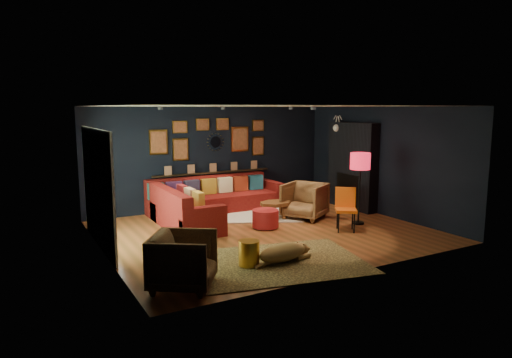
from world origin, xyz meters
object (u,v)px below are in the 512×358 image
orange_chair (346,205)px  armchair_left (183,258)px  coffee_table (276,205)px  sectional (204,204)px  gold_stool (249,253)px  pouf (265,218)px  floor_lamp (360,164)px  armchair_right (305,199)px  dog (283,249)px

orange_chair → armchair_left: bearing=-127.8°
coffee_table → sectional: bearing=142.5°
sectional → orange_chair: 3.33m
gold_stool → sectional: bearing=78.9°
pouf → gold_stool: 2.42m
coffee_table → gold_stool: 3.21m
gold_stool → floor_lamp: (3.44, 1.25, 1.12)m
sectional → orange_chair: size_ratio=3.77×
pouf → sectional: bearing=115.6°
armchair_right → armchair_left: bearing=-87.6°
pouf → gold_stool: size_ratio=1.33×
armchair_right → dog: (-2.10, -2.36, -0.24)m
sectional → floor_lamp: (2.75, -2.27, 1.02)m
armchair_left → armchair_right: armchair_right is taller
floor_lamp → pouf: bearing=160.9°
gold_stool → dog: size_ratio=0.33×
armchair_left → coffee_table: bearing=-15.1°
gold_stool → orange_chair: 3.03m
armchair_right → dog: bearing=-72.8°
floor_lamp → sectional: bearing=140.5°
orange_chair → gold_stool: bearing=-126.6°
gold_stool → dog: bearing=-8.5°
armchair_right → floor_lamp: (0.75, -1.02, 0.88)m
orange_chair → floor_lamp: (0.60, 0.26, 0.81)m
gold_stool → coffee_table: bearing=50.7°
gold_stool → armchair_right: bearing=40.1°
coffee_table → orange_chair: bearing=-61.5°
armchair_left → orange_chair: 4.31m
pouf → armchair_left: (-2.69, -2.28, 0.23)m
armchair_left → armchair_right: size_ratio=0.96×
sectional → armchair_right: (2.00, -1.25, 0.14)m
orange_chair → dog: bearing=-120.1°
pouf → armchair_right: 1.31m
pouf → orange_chair: size_ratio=0.63×
orange_chair → floor_lamp: size_ratio=0.57×
armchair_left → floor_lamp: floor_lamp is taller
sectional → coffee_table: (1.34, -1.03, 0.02)m
coffee_table → armchair_right: (0.66, -0.22, 0.12)m
armchair_right → dog: armchair_right is taller
pouf → floor_lamp: (2.00, -0.69, 1.13)m
coffee_table → orange_chair: (0.81, -1.50, 0.19)m
dog → armchair_right: bearing=39.6°
gold_stool → dog: gold_stool is taller
sectional → armchair_left: bearing=-116.6°
armchair_left → gold_stool: bearing=-40.7°
coffee_table → armchair_right: size_ratio=0.88×
gold_stool → floor_lamp: size_ratio=0.27×
armchair_left → gold_stool: (1.25, 0.34, -0.23)m
pouf → dog: bearing=-112.6°
pouf → floor_lamp: size_ratio=0.36×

